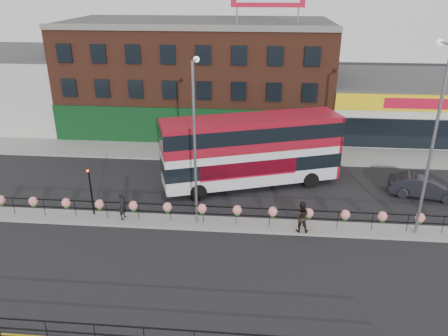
# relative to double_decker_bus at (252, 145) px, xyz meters

# --- Properties ---
(ground) EXTENTS (120.00, 120.00, 0.00)m
(ground) POSITION_rel_double_decker_bus_xyz_m (-1.71, -5.86, -3.13)
(ground) COLOR black
(ground) RESTS_ON ground
(north_pavement) EXTENTS (60.00, 4.00, 0.15)m
(north_pavement) POSITION_rel_double_decker_bus_xyz_m (-1.71, 6.14, -3.06)
(north_pavement) COLOR gray
(north_pavement) RESTS_ON ground
(median) EXTENTS (60.00, 1.60, 0.15)m
(median) POSITION_rel_double_decker_bus_xyz_m (-1.71, -5.86, -3.06)
(median) COLOR gray
(median) RESTS_ON ground
(brick_building) EXTENTS (25.00, 12.21, 10.30)m
(brick_building) POSITION_rel_double_decker_bus_xyz_m (-5.71, 14.10, 1.99)
(brick_building) COLOR brown
(brick_building) RESTS_ON ground
(supermarket) EXTENTS (15.00, 12.25, 5.30)m
(supermarket) POSITION_rel_double_decker_bus_xyz_m (14.29, 14.04, -0.48)
(supermarket) COLOR silver
(supermarket) RESTS_ON ground
(warehouse_west) EXTENTS (15.50, 12.00, 7.30)m
(warehouse_west) POSITION_rel_double_decker_bus_xyz_m (-25.96, 14.14, 0.52)
(warehouse_west) COLOR #B1B1AC
(warehouse_west) RESTS_ON ground
(median_railing) EXTENTS (30.04, 0.56, 1.23)m
(median_railing) POSITION_rel_double_decker_bus_xyz_m (-1.71, -5.86, -2.08)
(median_railing) COLOR black
(median_railing) RESTS_ON median
(south_railing) EXTENTS (20.04, 0.05, 1.12)m
(south_railing) POSITION_rel_double_decker_bus_xyz_m (-3.71, -15.96, -2.17)
(south_railing) COLOR black
(south_railing) RESTS_ON south_pavement
(double_decker_bus) EXTENTS (12.86, 6.88, 5.10)m
(double_decker_bus) POSITION_rel_double_decker_bus_xyz_m (0.00, 0.00, 0.00)
(double_decker_bus) COLOR silver
(double_decker_bus) RESTS_ON ground
(car) EXTENTS (3.63, 5.42, 1.56)m
(car) POSITION_rel_double_decker_bus_xyz_m (11.91, -0.80, -2.35)
(car) COLOR #24232C
(car) RESTS_ON ground
(pedestrian_a) EXTENTS (0.80, 0.63, 1.84)m
(pedestrian_a) POSITION_rel_double_decker_bus_xyz_m (-7.68, -5.82, -2.06)
(pedestrian_a) COLOR black
(pedestrian_a) RESTS_ON median
(pedestrian_b) EXTENTS (0.97, 0.78, 1.91)m
(pedestrian_b) POSITION_rel_double_decker_bus_xyz_m (3.10, -6.36, -2.03)
(pedestrian_b) COLOR black
(pedestrian_b) RESTS_ON median
(lamp_column_west) EXTENTS (0.35, 1.70, 9.69)m
(lamp_column_west) POSITION_rel_double_decker_bus_xyz_m (-3.12, -5.54, 2.76)
(lamp_column_west) COLOR slate
(lamp_column_west) RESTS_ON median
(lamp_column_east) EXTENTS (0.39, 1.89, 10.76)m
(lamp_column_east) POSITION_rel_double_decker_bus_xyz_m (9.75, -5.73, 3.39)
(lamp_column_east) COLOR slate
(lamp_column_east) RESTS_ON median
(traffic_light_median) EXTENTS (0.15, 0.28, 3.65)m
(traffic_light_median) POSITION_rel_double_decker_bus_xyz_m (-9.71, -5.46, -0.66)
(traffic_light_median) COLOR black
(traffic_light_median) RESTS_ON median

